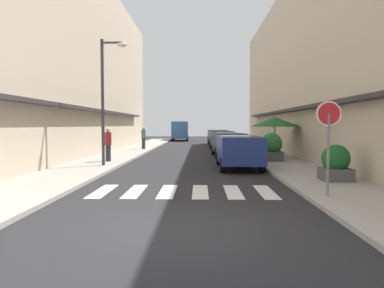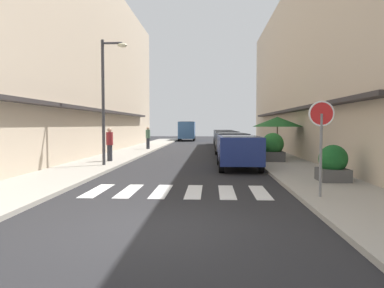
# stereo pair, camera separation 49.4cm
# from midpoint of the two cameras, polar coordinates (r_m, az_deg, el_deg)

# --- Properties ---
(ground_plane) EXTENTS (81.85, 81.85, 0.00)m
(ground_plane) POSITION_cam_midpoint_polar(r_m,az_deg,el_deg) (21.53, -0.60, -2.15)
(ground_plane) COLOR #232326
(sidewalk_left) EXTENTS (2.70, 52.09, 0.12)m
(sidewalk_left) POSITION_cam_midpoint_polar(r_m,az_deg,el_deg) (22.16, -12.52, -1.92)
(sidewalk_left) COLOR #9E998E
(sidewalk_left) RESTS_ON ground_plane
(sidewalk_right) EXTENTS (2.70, 52.09, 0.12)m
(sidewalk_right) POSITION_cam_midpoint_polar(r_m,az_deg,el_deg) (21.86, 11.48, -1.97)
(sidewalk_right) COLOR #9E998E
(sidewalk_right) RESTS_ON ground_plane
(building_row_left) EXTENTS (5.50, 35.48, 11.86)m
(building_row_left) POSITION_cam_midpoint_polar(r_m,az_deg,el_deg) (24.42, -21.18, 12.21)
(building_row_left) COLOR #C6B299
(building_row_left) RESTS_ON ground_plane
(building_row_right) EXTENTS (5.50, 35.48, 10.96)m
(building_row_right) POSITION_cam_midpoint_polar(r_m,az_deg,el_deg) (23.85, 20.56, 11.37)
(building_row_right) COLOR #C6B299
(building_row_right) RESTS_ON ground_plane
(crosswalk) EXTENTS (5.20, 2.20, 0.01)m
(crosswalk) POSITION_cam_midpoint_polar(r_m,az_deg,el_deg) (10.54, -2.64, -7.53)
(crosswalk) COLOR silver
(crosswalk) RESTS_ON ground_plane
(parked_car_near) EXTENTS (1.84, 4.33, 1.47)m
(parked_car_near) POSITION_cam_midpoint_polar(r_m,az_deg,el_deg) (16.08, 6.51, -0.62)
(parked_car_near) COLOR navy
(parked_car_near) RESTS_ON ground_plane
(parked_car_mid) EXTENTS (1.94, 4.43, 1.47)m
(parked_car_mid) POSITION_cam_midpoint_polar(r_m,az_deg,el_deg) (22.03, 5.11, 0.36)
(parked_car_mid) COLOR black
(parked_car_mid) RESTS_ON ground_plane
(parked_car_far) EXTENTS (1.86, 4.26, 1.47)m
(parked_car_far) POSITION_cam_midpoint_polar(r_m,az_deg,el_deg) (28.85, 4.21, 0.99)
(parked_car_far) COLOR black
(parked_car_far) RESTS_ON ground_plane
(parked_car_distant) EXTENTS (1.91, 4.41, 1.47)m
(parked_car_distant) POSITION_cam_midpoint_polar(r_m,az_deg,el_deg) (35.75, 3.65, 1.38)
(parked_car_distant) COLOR black
(parked_car_distant) RESTS_ON ground_plane
(delivery_van) EXTENTS (2.10, 5.44, 2.37)m
(delivery_van) POSITION_cam_midpoint_polar(r_m,az_deg,el_deg) (44.85, -2.19, 2.33)
(delivery_van) COLOR #33598C
(delivery_van) RESTS_ON ground_plane
(round_street_sign) EXTENTS (0.65, 0.07, 2.43)m
(round_street_sign) POSITION_cam_midpoint_polar(r_m,az_deg,el_deg) (9.69, 19.47, 3.07)
(round_street_sign) COLOR slate
(round_street_sign) RESTS_ON sidewalk_right
(street_lamp) EXTENTS (1.19, 0.28, 5.64)m
(street_lamp) POSITION_cam_midpoint_polar(r_m,az_deg,el_deg) (16.79, -14.22, 8.42)
(street_lamp) COLOR #38383D
(street_lamp) RESTS_ON sidewalk_left
(cafe_umbrella) EXTENTS (2.78, 2.78, 2.28)m
(cafe_umbrella) POSITION_cam_midpoint_polar(r_m,az_deg,el_deg) (20.63, 12.34, 3.44)
(cafe_umbrella) COLOR #262626
(cafe_umbrella) RESTS_ON sidewalk_right
(planter_corner) EXTENTS (0.92, 0.92, 1.18)m
(planter_corner) POSITION_cam_midpoint_polar(r_m,az_deg,el_deg) (12.63, 20.78, -2.89)
(planter_corner) COLOR #4C4C4C
(planter_corner) RESTS_ON sidewalk_right
(planter_midblock) EXTENTS (1.11, 1.11, 1.42)m
(planter_midblock) POSITION_cam_midpoint_polar(r_m,az_deg,el_deg) (18.69, 11.69, -0.52)
(planter_midblock) COLOR #4C4C4C
(planter_midblock) RESTS_ON sidewalk_right
(pedestrian_walking_near) EXTENTS (0.34, 0.34, 1.68)m
(pedestrian_walking_near) POSITION_cam_midpoint_polar(r_m,az_deg,el_deg) (18.56, -13.89, 0.04)
(pedestrian_walking_near) COLOR #282B33
(pedestrian_walking_near) RESTS_ON sidewalk_left
(pedestrian_walking_far) EXTENTS (0.34, 0.34, 1.69)m
(pedestrian_walking_far) POSITION_cam_midpoint_polar(r_m,az_deg,el_deg) (27.69, -8.21, 1.06)
(pedestrian_walking_far) COLOR #282B33
(pedestrian_walking_far) RESTS_ON sidewalk_left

